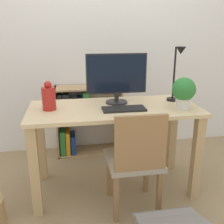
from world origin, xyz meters
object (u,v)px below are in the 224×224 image
object	(u,v)px
monitor	(117,76)
keyboard	(124,109)
potted_plant	(184,91)
chair	(135,159)
bookshelf	(78,119)
vase	(49,97)
desk_lamp	(177,69)

from	to	relation	value
monitor	keyboard	world-z (taller)	monitor
monitor	potted_plant	xyz separation A→B (m)	(0.48, -0.26, -0.09)
monitor	chair	size ratio (longest dim) A/B	0.62
keyboard	chair	world-z (taller)	chair
bookshelf	keyboard	bearing A→B (deg)	-68.73
monitor	keyboard	xyz separation A→B (m)	(0.02, -0.21, -0.22)
monitor	potted_plant	world-z (taller)	monitor
vase	potted_plant	world-z (taller)	potted_plant
monitor	keyboard	distance (m)	0.31
bookshelf	vase	bearing A→B (deg)	-108.28
desk_lamp	bookshelf	size ratio (longest dim) A/B	0.62
vase	desk_lamp	bearing A→B (deg)	2.41
vase	desk_lamp	distance (m)	1.08
vase	potted_plant	distance (m)	1.05
keyboard	desk_lamp	xyz separation A→B (m)	(0.48, 0.15, 0.28)
desk_lamp	chair	distance (m)	0.84
monitor	keyboard	size ratio (longest dim) A/B	1.51
keyboard	vase	distance (m)	0.59
monitor	bookshelf	xyz separation A→B (m)	(-0.31, 0.64, -0.58)
desk_lamp	monitor	bearing A→B (deg)	173.24
monitor	chair	distance (m)	0.70
vase	chair	xyz separation A→B (m)	(0.62, -0.34, -0.41)
potted_plant	bookshelf	world-z (taller)	potted_plant
desk_lamp	chair	xyz separation A→B (m)	(-0.44, -0.39, -0.59)
monitor	vase	size ratio (longest dim) A/B	2.23
potted_plant	desk_lamp	bearing A→B (deg)	84.70
keyboard	chair	size ratio (longest dim) A/B	0.41
potted_plant	keyboard	bearing A→B (deg)	174.10
bookshelf	potted_plant	bearing A→B (deg)	-48.44
vase	bookshelf	world-z (taller)	vase
keyboard	potted_plant	world-z (taller)	potted_plant
vase	desk_lamp	xyz separation A→B (m)	(1.06, 0.04, 0.19)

